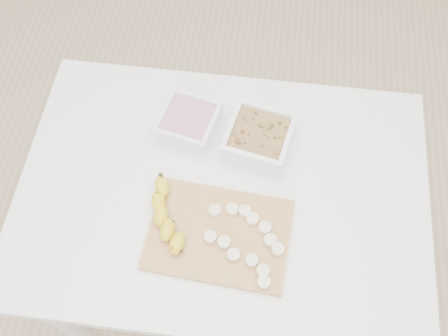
# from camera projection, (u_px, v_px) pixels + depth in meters

# --- Properties ---
(ground) EXTENTS (3.50, 3.50, 0.00)m
(ground) POSITION_uv_depth(u_px,v_px,m) (223.00, 275.00, 1.88)
(ground) COLOR #C6AD89
(ground) RESTS_ON ground
(table) EXTENTS (1.00, 0.70, 0.75)m
(table) POSITION_uv_depth(u_px,v_px,m) (223.00, 206.00, 1.30)
(table) COLOR white
(table) RESTS_ON ground
(bowl_yogurt) EXTENTS (0.16, 0.16, 0.06)m
(bowl_yogurt) POSITION_uv_depth(u_px,v_px,m) (189.00, 123.00, 1.27)
(bowl_yogurt) COLOR white
(bowl_yogurt) RESTS_ON table
(bowl_granola) EXTENTS (0.18, 0.18, 0.07)m
(bowl_granola) POSITION_uv_depth(u_px,v_px,m) (259.00, 138.00, 1.24)
(bowl_granola) COLOR white
(bowl_granola) RESTS_ON table
(cutting_board) EXTENTS (0.34, 0.25, 0.01)m
(cutting_board) POSITION_uv_depth(u_px,v_px,m) (219.00, 234.00, 1.15)
(cutting_board) COLOR tan
(cutting_board) RESTS_ON table
(banana) EXTENTS (0.09, 0.20, 0.03)m
(banana) POSITION_uv_depth(u_px,v_px,m) (167.00, 217.00, 1.15)
(banana) COLOR yellow
(banana) RESTS_ON cutting_board
(banana_slices) EXTENTS (0.18, 0.19, 0.02)m
(banana_slices) POSITION_uv_depth(u_px,v_px,m) (246.00, 239.00, 1.13)
(banana_slices) COLOR #F4E3B8
(banana_slices) RESTS_ON cutting_board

